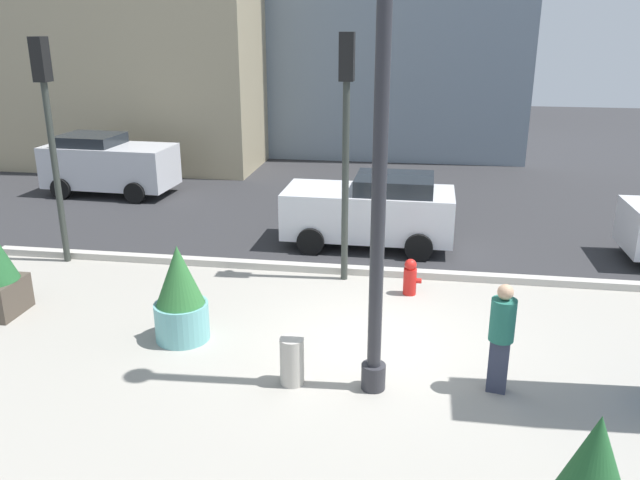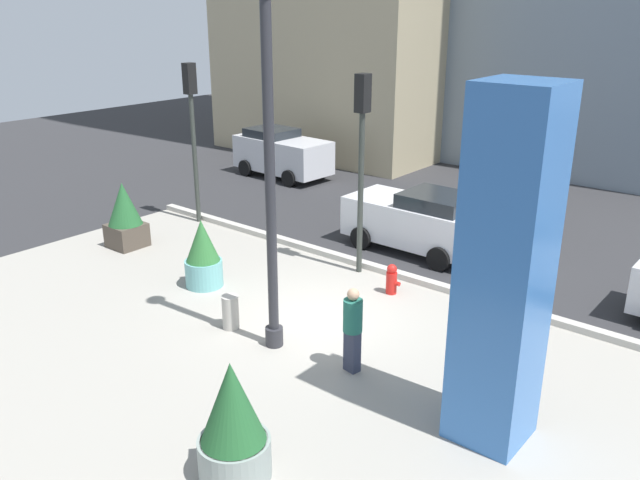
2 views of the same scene
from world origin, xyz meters
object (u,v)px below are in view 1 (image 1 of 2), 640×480
Objects in this scene: concrete_bollard at (292,361)px; traffic_light_far_side at (346,120)px; car_intersection at (109,164)px; pedestrian_crossing at (501,333)px; car_curb_east at (371,210)px; lamp_post at (380,164)px; fire_hydrant at (410,277)px; traffic_light_corner at (48,116)px; potted_plant_curbside at (180,296)px.

traffic_light_far_side reaches higher than concrete_bollard.
car_intersection is 2.37× the size of pedestrian_crossing.
concrete_bollard is 0.15× the size of traffic_light_far_side.
lamp_post is at bearing -84.99° from car_curb_east.
fire_hydrant is 3.34m from traffic_light_far_side.
car_curb_east is (6.71, 2.19, -2.40)m from traffic_light_corner.
fire_hydrant is at bearing -23.40° from traffic_light_far_side.
car_intersection is at bearing 127.67° from concrete_bollard.
traffic_light_far_side is at bearing 124.52° from pedestrian_crossing.
traffic_light_corner reaches higher than fire_hydrant.
traffic_light_far_side reaches higher than car_curb_east.
lamp_post is 1.72× the size of car_curb_east.
traffic_light_far_side is 3.38m from car_curb_east.
car_curb_east is at bearing 18.07° from traffic_light_corner.
traffic_light_corner is at bearing 155.87° from pedestrian_crossing.
traffic_light_corner is at bearing 174.86° from fire_hydrant.
lamp_post reaches higher than pedestrian_crossing.
lamp_post is 4.10× the size of pedestrian_crossing.
potted_plant_curbside is 0.35× the size of traffic_light_corner.
lamp_post reaches higher than traffic_light_corner.
lamp_post reaches higher than concrete_bollard.
traffic_light_corner is at bearing 140.83° from potted_plant_curbside.
car_intersection is 14.72m from pedestrian_crossing.
potted_plant_curbside is 2.26× the size of concrete_bollard.
traffic_light_corner is 6.56m from car_intersection.
car_curb_east is at bearing -23.33° from car_intersection.
potted_plant_curbside is at bearing -57.69° from car_intersection.
fire_hydrant is (3.79, 2.51, -0.43)m from potted_plant_curbside.
car_curb_east reaches higher than fire_hydrant.
lamp_post is at bearing -30.46° from traffic_light_corner.
traffic_light_far_side is at bearing -99.17° from car_curb_east.
traffic_light_corner is at bearing -161.93° from car_curb_east.
concrete_bollard is at bearing -52.33° from car_intersection.
lamp_post is 8.45m from traffic_light_corner.
concrete_bollard is (-1.66, -3.63, 0.01)m from fire_hydrant.
potted_plant_curbside is at bearing 162.22° from lamp_post.
concrete_bollard is 0.19× the size of car_intersection.
lamp_post reaches higher than traffic_light_far_side.
lamp_post is 4.10× the size of potted_plant_curbside.
potted_plant_curbside is 4.69m from traffic_light_far_side.
traffic_light_corner reaches higher than pedestrian_crossing.
lamp_post is 6.96m from car_curb_east.
potted_plant_curbside is 0.42× the size of car_intersection.
concrete_bollard is at bearing -114.57° from fire_hydrant.
concrete_bollard is at bearing -35.50° from traffic_light_corner.
lamp_post is 4.71m from fire_hydrant.
pedestrian_crossing is (10.87, -9.92, -0.01)m from car_intersection.
traffic_light_corner is 1.21× the size of car_curb_east.
concrete_bollard is at bearing -95.64° from car_curb_east.
potted_plant_curbside is 2.44m from concrete_bollard.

